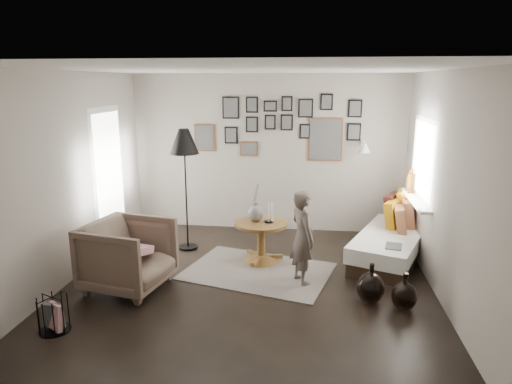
# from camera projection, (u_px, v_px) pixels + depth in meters

# --- Properties ---
(ground) EXTENTS (4.80, 4.80, 0.00)m
(ground) POSITION_uv_depth(u_px,v_px,m) (247.00, 289.00, 5.58)
(ground) COLOR black
(ground) RESTS_ON ground
(wall_back) EXTENTS (4.50, 0.00, 4.50)m
(wall_back) POSITION_uv_depth(u_px,v_px,m) (267.00, 154.00, 7.58)
(wall_back) COLOR gray
(wall_back) RESTS_ON ground
(wall_front) EXTENTS (4.50, 0.00, 4.50)m
(wall_front) POSITION_uv_depth(u_px,v_px,m) (193.00, 266.00, 2.96)
(wall_front) COLOR gray
(wall_front) RESTS_ON ground
(wall_left) EXTENTS (0.00, 4.80, 4.80)m
(wall_left) POSITION_uv_depth(u_px,v_px,m) (63.00, 180.00, 5.54)
(wall_left) COLOR gray
(wall_left) RESTS_ON ground
(wall_right) EXTENTS (0.00, 4.80, 4.80)m
(wall_right) POSITION_uv_depth(u_px,v_px,m) (449.00, 191.00, 5.00)
(wall_right) COLOR gray
(wall_right) RESTS_ON ground
(ceiling) EXTENTS (4.80, 4.80, 0.00)m
(ceiling) POSITION_uv_depth(u_px,v_px,m) (246.00, 69.00, 4.96)
(ceiling) COLOR white
(ceiling) RESTS_ON wall_back
(door_left) EXTENTS (0.00, 2.14, 2.14)m
(door_left) POSITION_uv_depth(u_px,v_px,m) (109.00, 180.00, 6.75)
(door_left) COLOR white
(door_left) RESTS_ON wall_left
(window_right) EXTENTS (0.15, 1.32, 1.30)m
(window_right) POSITION_uv_depth(u_px,v_px,m) (414.00, 194.00, 6.39)
(window_right) COLOR white
(window_right) RESTS_ON wall_right
(gallery_wall) EXTENTS (2.74, 0.03, 1.08)m
(gallery_wall) POSITION_uv_depth(u_px,v_px,m) (285.00, 127.00, 7.43)
(gallery_wall) COLOR brown
(gallery_wall) RESTS_ON wall_back
(wall_sconce) EXTENTS (0.18, 0.36, 0.16)m
(wall_sconce) POSITION_uv_depth(u_px,v_px,m) (364.00, 148.00, 7.10)
(wall_sconce) COLOR white
(wall_sconce) RESTS_ON wall_back
(rug) EXTENTS (2.13, 1.73, 0.01)m
(rug) POSITION_uv_depth(u_px,v_px,m) (258.00, 271.00, 6.07)
(rug) COLOR #B2A79D
(rug) RESTS_ON ground
(pedestal_table) EXTENTS (0.74, 0.74, 0.58)m
(pedestal_table) POSITION_uv_depth(u_px,v_px,m) (261.00, 243.00, 6.36)
(pedestal_table) COLOR brown
(pedestal_table) RESTS_ON ground
(vase) EXTENTS (0.21, 0.21, 0.53)m
(vase) POSITION_uv_depth(u_px,v_px,m) (256.00, 210.00, 6.28)
(vase) COLOR black
(vase) RESTS_ON pedestal_table
(candles) EXTENTS (0.13, 0.13, 0.27)m
(candles) POSITION_uv_depth(u_px,v_px,m) (269.00, 213.00, 6.24)
(candles) COLOR black
(candles) RESTS_ON pedestal_table
(daybed) EXTENTS (1.38, 1.94, 0.88)m
(daybed) POSITION_uv_depth(u_px,v_px,m) (389.00, 240.00, 6.48)
(daybed) COLOR black
(daybed) RESTS_ON ground
(magazine_on_daybed) EXTENTS (0.25, 0.31, 0.01)m
(magazine_on_daybed) POSITION_uv_depth(u_px,v_px,m) (394.00, 246.00, 5.84)
(magazine_on_daybed) COLOR black
(magazine_on_daybed) RESTS_ON daybed
(armchair) EXTENTS (1.09, 1.07, 0.84)m
(armchair) POSITION_uv_depth(u_px,v_px,m) (128.00, 255.00, 5.51)
(armchair) COLOR brown
(armchair) RESTS_ON ground
(armchair_cushion) EXTENTS (0.46, 0.47, 0.17)m
(armchair_cushion) POSITION_uv_depth(u_px,v_px,m) (132.00, 249.00, 5.54)
(armchair_cushion) COLOR beige
(armchair_cushion) RESTS_ON armchair
(floor_lamp) EXTENTS (0.42, 0.42, 1.81)m
(floor_lamp) POSITION_uv_depth(u_px,v_px,m) (184.00, 146.00, 6.57)
(floor_lamp) COLOR black
(floor_lamp) RESTS_ON ground
(magazine_basket) EXTENTS (0.39, 0.39, 0.37)m
(magazine_basket) POSITION_uv_depth(u_px,v_px,m) (54.00, 314.00, 4.60)
(magazine_basket) COLOR black
(magazine_basket) RESTS_ON ground
(demijohn_large) EXTENTS (0.32, 0.32, 0.48)m
(demijohn_large) POSITION_uv_depth(u_px,v_px,m) (371.00, 288.00, 5.18)
(demijohn_large) COLOR black
(demijohn_large) RESTS_ON ground
(demijohn_small) EXTENTS (0.28, 0.28, 0.43)m
(demijohn_small) POSITION_uv_depth(u_px,v_px,m) (404.00, 296.00, 5.03)
(demijohn_small) COLOR black
(demijohn_small) RESTS_ON ground
(child) EXTENTS (0.46, 0.52, 1.19)m
(child) POSITION_uv_depth(u_px,v_px,m) (302.00, 237.00, 5.62)
(child) COLOR brown
(child) RESTS_ON ground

